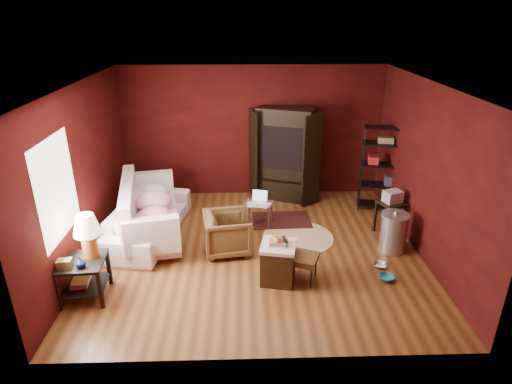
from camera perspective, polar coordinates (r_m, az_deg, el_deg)
room at (r=6.82m, az=-0.28°, el=2.39°), size 5.54×5.04×2.84m
sofa at (r=7.92m, az=-14.15°, el=-2.74°), size 1.04×2.40×0.91m
armchair at (r=7.24m, az=-3.84°, el=-5.25°), size 0.80×0.84×0.77m
pet_bowl_steel at (r=7.23m, az=16.22°, el=-8.79°), size 0.22×0.13×0.22m
pet_bowl_turquoise at (r=6.93m, az=17.09°, el=-10.35°), size 0.24×0.09×0.23m
vase at (r=6.32m, az=-22.36°, el=-8.70°), size 0.18×0.19×0.14m
mug at (r=6.26m, az=2.85°, el=-6.21°), size 0.11×0.09×0.11m
side_table at (r=6.46m, az=-21.87°, el=-7.06°), size 0.68×0.68×1.25m
sofa_cushions at (r=7.90m, az=-14.21°, el=-2.70°), size 1.33×2.41×0.95m
hamper at (r=6.52m, az=2.96°, el=-9.30°), size 0.60×0.60×0.72m
footstool at (r=6.54m, az=6.33°, el=-8.89°), size 0.54×0.54×0.43m
rug_round at (r=7.86m, az=5.61°, el=-6.00°), size 1.64×1.64×0.01m
rug_oriental at (r=8.43m, az=3.43°, el=-3.71°), size 1.14×0.77×0.01m
laptop_desk at (r=8.10m, az=0.34°, el=-1.75°), size 0.61×0.51×0.66m
tv_armoire at (r=9.10m, az=3.89°, el=5.31°), size 1.47×1.14×1.99m
wire_shelving at (r=8.92m, az=16.61°, el=3.44°), size 0.91×0.54×1.74m
small_stand at (r=8.06m, az=17.66°, el=-1.28°), size 0.55×0.55×0.85m
trash_can at (r=7.62m, az=17.84°, el=-5.14°), size 0.62×0.62×0.74m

